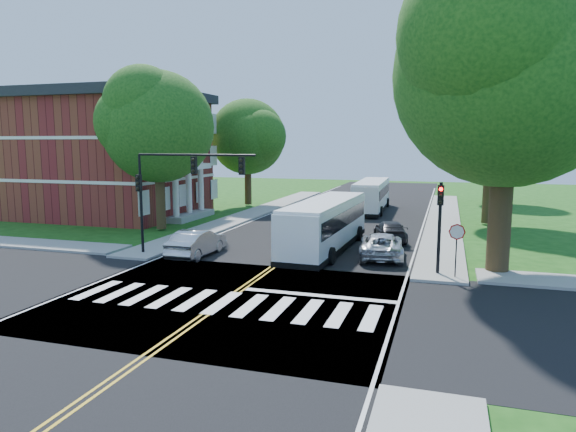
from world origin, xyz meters
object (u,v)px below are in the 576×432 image
at_px(signal_nw, 176,180).
at_px(dark_sedan, 390,231).
at_px(signal_ne, 440,216).
at_px(hatchback, 197,243).
at_px(bus_follow, 372,195).
at_px(suv, 381,245).
at_px(bus_lead, 326,224).

bearing_deg(signal_nw, dark_sedan, 37.79).
bearing_deg(signal_ne, signal_nw, -179.95).
xyz_separation_m(signal_nw, hatchback, (0.88, 0.53, -3.60)).
relative_size(signal_ne, hatchback, 0.94).
xyz_separation_m(signal_ne, bus_follow, (-6.50, 23.08, -1.44)).
bearing_deg(suv, signal_ne, 126.90).
distance_m(signal_nw, hatchback, 3.74).
distance_m(signal_nw, bus_follow, 24.47).
bearing_deg(suv, dark_sedan, -96.07).
bearing_deg(dark_sedan, signal_ne, 97.53).
bearing_deg(signal_nw, signal_ne, 0.05).
relative_size(bus_lead, dark_sedan, 2.58).
height_order(hatchback, suv, hatchback).
bearing_deg(dark_sedan, hatchback, 25.25).
bearing_deg(hatchback, dark_sedan, -141.78).
xyz_separation_m(signal_nw, dark_sedan, (10.88, 8.44, -3.71)).
bearing_deg(bus_follow, suv, 97.91).
xyz_separation_m(signal_nw, suv, (10.95, 3.27, -3.67)).
relative_size(signal_ne, dark_sedan, 0.97).
relative_size(signal_nw, bus_lead, 0.61).
relative_size(signal_ne, bus_lead, 0.37).
bearing_deg(dark_sedan, bus_lead, 37.01).
height_order(signal_ne, hatchback, signal_ne).
xyz_separation_m(bus_lead, dark_sedan, (3.41, 4.08, -0.93)).
bearing_deg(signal_nw, bus_lead, 30.26).
relative_size(signal_nw, suv, 1.42).
xyz_separation_m(hatchback, dark_sedan, (10.00, 7.91, -0.11)).
height_order(bus_follow, hatchback, bus_follow).
bearing_deg(hatchback, signal_ne, 177.62).
height_order(suv, dark_sedan, suv).
relative_size(signal_ne, suv, 0.87).
relative_size(bus_follow, dark_sedan, 2.45).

